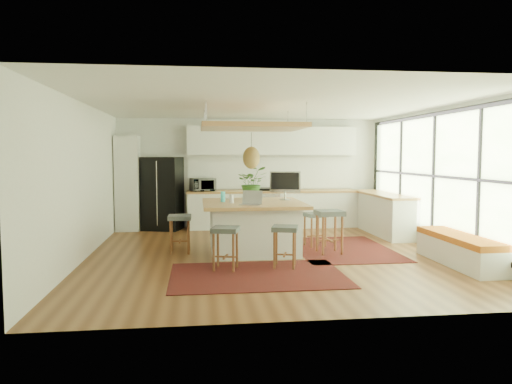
{
  "coord_description": "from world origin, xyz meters",
  "views": [
    {
      "loc": [
        -1.3,
        -8.47,
        1.81
      ],
      "look_at": [
        -0.2,
        0.5,
        1.1
      ],
      "focal_mm": 33.53,
      "sensor_mm": 36.0,
      "label": 1
    }
  ],
  "objects": [
    {
      "name": "rug_right",
      "position": [
        1.44,
        0.3,
        0.01
      ],
      "size": [
        1.8,
        2.6,
        0.01
      ],
      "primitive_type": "cube",
      "color": "black",
      "rests_on": "floor"
    },
    {
      "name": "stool_left_side",
      "position": [
        -1.63,
        0.33,
        0.35
      ],
      "size": [
        0.42,
        0.42,
        0.7
      ],
      "primitive_type": null,
      "rotation": [
        0.0,
        0.0,
        -1.58
      ],
      "color": "#3F4546",
      "rests_on": "floor"
    },
    {
      "name": "rug_near",
      "position": [
        -0.42,
        -1.49,
        0.01
      ],
      "size": [
        2.6,
        1.8,
        0.01
      ],
      "primitive_type": "cube",
      "color": "black",
      "rests_on": "floor"
    },
    {
      "name": "right_counter_base",
      "position": [
        2.93,
        2.0,
        0.44
      ],
      "size": [
        0.6,
        2.5,
        0.88
      ],
      "primitive_type": "cube",
      "color": "silver",
      "rests_on": "floor"
    },
    {
      "name": "floor",
      "position": [
        0.0,
        0.0,
        0.0
      ],
      "size": [
        7.0,
        7.0,
        0.0
      ],
      "primitive_type": "plane",
      "color": "#583119",
      "rests_on": "ground"
    },
    {
      "name": "stool_right_front",
      "position": [
        1.08,
        -0.05,
        0.35
      ],
      "size": [
        0.5,
        0.5,
        0.79
      ],
      "primitive_type": null,
      "rotation": [
        0.0,
        0.0,
        1.63
      ],
      "color": "#3F4546",
      "rests_on": "floor"
    },
    {
      "name": "island_plant",
      "position": [
        -0.22,
        0.94,
        1.18
      ],
      "size": [
        0.59,
        0.65,
        0.51
      ],
      "primitive_type": "imported",
      "rotation": [
        0.0,
        0.0,
        0.0
      ],
      "color": "#1E4C19",
      "rests_on": "island"
    },
    {
      "name": "island_bottle_1",
      "position": [
        -0.68,
        0.15,
        1.03
      ],
      "size": [
        0.07,
        0.07,
        0.19
      ],
      "primitive_type": "cylinder",
      "color": "white",
      "rests_on": "island"
    },
    {
      "name": "laptop",
      "position": [
        -0.39,
        -0.22,
        1.05
      ],
      "size": [
        0.47,
        0.49,
        0.27
      ],
      "primitive_type": null,
      "rotation": [
        0.0,
        0.0,
        -0.38
      ],
      "color": "#A5A5AA",
      "rests_on": "island"
    },
    {
      "name": "wall_back",
      "position": [
        0.0,
        3.5,
        1.35
      ],
      "size": [
        6.5,
        0.0,
        6.5
      ],
      "primitive_type": "plane",
      "rotation": [
        1.57,
        0.0,
        0.0
      ],
      "color": "silver",
      "rests_on": "ground"
    },
    {
      "name": "wall_right",
      "position": [
        3.25,
        0.0,
        1.35
      ],
      "size": [
        0.0,
        7.0,
        7.0
      ],
      "primitive_type": "plane",
      "rotation": [
        1.57,
        0.0,
        -1.57
      ],
      "color": "silver",
      "rests_on": "ground"
    },
    {
      "name": "wall_left",
      "position": [
        -3.25,
        0.0,
        1.35
      ],
      "size": [
        0.0,
        7.0,
        7.0
      ],
      "primitive_type": "plane",
      "rotation": [
        1.57,
        0.0,
        1.57
      ],
      "color": "silver",
      "rests_on": "ground"
    },
    {
      "name": "window_bench",
      "position": [
        2.95,
        -1.2,
        0.25
      ],
      "size": [
        0.52,
        2.0,
        0.5
      ],
      "primitive_type": null,
      "color": "silver",
      "rests_on": "floor"
    },
    {
      "name": "island_bottle_0",
      "position": [
        -0.83,
        0.4,
        1.03
      ],
      "size": [
        0.07,
        0.07,
        0.19
      ],
      "primitive_type": "cylinder",
      "color": "#38D1E0",
      "rests_on": "island"
    },
    {
      "name": "island_bowl",
      "position": [
        -0.78,
        0.79,
        0.95
      ],
      "size": [
        0.22,
        0.22,
        0.05
      ],
      "primitive_type": "imported",
      "rotation": [
        0.0,
        0.0,
        0.15
      ],
      "color": "silver",
      "rests_on": "island"
    },
    {
      "name": "monitor",
      "position": [
        0.39,
        0.63,
        1.19
      ],
      "size": [
        0.65,
        0.39,
        0.57
      ],
      "primitive_type": null,
      "rotation": [
        0.0,
        0.0,
        -0.31
      ],
      "color": "#A5A5AA",
      "rests_on": "island"
    },
    {
      "name": "window_wall",
      "position": [
        3.22,
        0.0,
        1.4
      ],
      "size": [
        0.1,
        6.2,
        2.6
      ],
      "primitive_type": null,
      "color": "black",
      "rests_on": "wall_right"
    },
    {
      "name": "pantry",
      "position": [
        -2.95,
        3.18,
        1.12
      ],
      "size": [
        0.55,
        0.6,
        2.25
      ],
      "primitive_type": "cube",
      "color": "silver",
      "rests_on": "floor"
    },
    {
      "name": "back_counter_top",
      "position": [
        0.55,
        3.18,
        0.9
      ],
      "size": [
        4.24,
        0.64,
        0.05
      ],
      "primitive_type": "cube",
      "color": "#9C6837",
      "rests_on": "back_counter_base"
    },
    {
      "name": "ceiling_panel",
      "position": [
        -0.3,
        0.4,
        2.05
      ],
      "size": [
        1.86,
        1.86,
        0.8
      ],
      "primitive_type": null,
      "color": "#9C6837",
      "rests_on": "ceiling"
    },
    {
      "name": "stool_near_left",
      "position": [
        -0.88,
        -1.09,
        0.35
      ],
      "size": [
        0.49,
        0.49,
        0.68
      ],
      "primitive_type": null,
      "rotation": [
        0.0,
        0.0,
        -0.26
      ],
      "color": "#3F4546",
      "rests_on": "floor"
    },
    {
      "name": "wall_front",
      "position": [
        0.0,
        -3.5,
        1.35
      ],
      "size": [
        6.5,
        0.0,
        6.5
      ],
      "primitive_type": "plane",
      "rotation": [
        -1.57,
        0.0,
        0.0
      ],
      "color": "silver",
      "rests_on": "ground"
    },
    {
      "name": "stool_near_right",
      "position": [
        0.08,
        -1.03,
        0.35
      ],
      "size": [
        0.49,
        0.49,
        0.67
      ],
      "primitive_type": null,
      "rotation": [
        0.0,
        0.0,
        -0.27
      ],
      "color": "#3F4546",
      "rests_on": "floor"
    },
    {
      "name": "upper_cabinets",
      "position": [
        0.55,
        3.32,
        2.15
      ],
      "size": [
        4.2,
        0.34,
        0.7
      ],
      "primitive_type": "cube",
      "color": "silver",
      "rests_on": "wall_back"
    },
    {
      "name": "stool_right_back",
      "position": [
        0.99,
        0.65,
        0.35
      ],
      "size": [
        0.47,
        0.47,
        0.67
      ],
      "primitive_type": null,
      "rotation": [
        0.0,
        0.0,
        1.8
      ],
      "color": "#3F4546",
      "rests_on": "floor"
    },
    {
      "name": "ceiling",
      "position": [
        0.0,
        0.0,
        2.7
      ],
      "size": [
        7.0,
        7.0,
        0.0
      ],
      "primitive_type": "plane",
      "rotation": [
        3.14,
        0.0,
        0.0
      ],
      "color": "white",
      "rests_on": "ground"
    },
    {
      "name": "range",
      "position": [
        0.3,
        3.18,
        0.5
      ],
      "size": [
        0.76,
        0.62,
        1.0
      ],
      "primitive_type": null,
      "color": "#A5A5AA",
      "rests_on": "floor"
    },
    {
      "name": "microwave",
      "position": [
        -1.18,
        3.14,
        1.12
      ],
      "size": [
        0.63,
        0.47,
        0.38
      ],
      "primitive_type": "imported",
      "rotation": [
        0.0,
        0.0,
        0.31
      ],
      "color": "#A5A5AA",
      "rests_on": "back_counter_top"
    },
    {
      "name": "island",
      "position": [
        -0.28,
        0.3,
        0.47
      ],
      "size": [
        1.85,
        1.85,
        0.93
      ],
      "primitive_type": null,
      "color": "#9C6837",
      "rests_on": "floor"
    },
    {
      "name": "backsplash",
      "position": [
        0.55,
        3.48,
        1.35
      ],
      "size": [
        4.2,
        0.02,
        0.8
      ],
      "primitive_type": "cube",
      "color": "white",
      "rests_on": "wall_back"
    },
    {
      "name": "back_counter_base",
      "position": [
        0.55,
        3.18,
        0.44
      ],
      "size": [
        4.2,
        0.6,
        0.88
      ],
      "primitive_type": "cube",
      "color": "silver",
      "rests_on": "floor"
    },
    {
      "name": "right_counter_top",
      "position": [
        2.93,
        2.0,
        0.9
      ],
      "size": [
        0.64,
        2.54,
        0.05
      ],
      "primitive_type": "cube",
      "color": "#9C6837",
      "rests_on": "right_counter_base"
    },
    {
      "name": "fridge",
      "position": [
        -2.15,
        3.18,
        0.93
      ],
      "size": [
        1.03,
        0.9,
        1.75
      ],
      "primitive_type": null,
      "rotation": [
        0.0,
        0.0,
        -0.29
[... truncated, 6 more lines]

